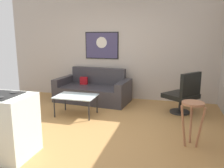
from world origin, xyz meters
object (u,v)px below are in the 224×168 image
at_px(bar_stool, 192,112).
at_px(wall_painting, 102,45).
at_px(couch, 93,91).
at_px(coffee_table, 76,97).
at_px(armchair, 184,94).

height_order(bar_stool, wall_painting, wall_painting).
relative_size(couch, wall_painting, 2.11).
distance_m(coffee_table, wall_painting, 1.96).
bearing_deg(wall_painting, coffee_table, -92.56).
bearing_deg(couch, armchair, -11.83).
distance_m(coffee_table, armchair, 2.36).
bearing_deg(coffee_table, wall_painting, 87.44).
relative_size(armchair, wall_painting, 1.00).
height_order(armchair, wall_painting, wall_painting).
distance_m(armchair, bar_stool, 1.57).
bearing_deg(wall_painting, armchair, -23.77).
bearing_deg(armchair, bar_stool, -87.43).
xyz_separation_m(armchair, bar_stool, (0.07, -1.57, 0.10)).
relative_size(armchair, bar_stool, 1.33).
xyz_separation_m(armchair, wall_painting, (-2.18, 0.96, 0.99)).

